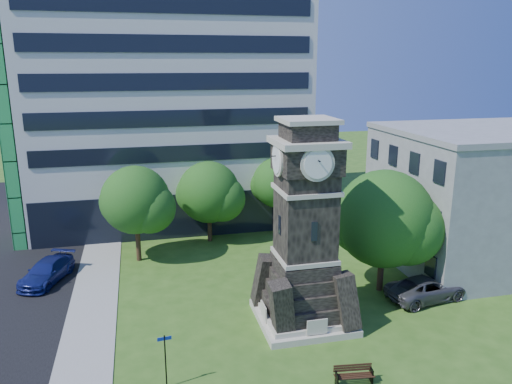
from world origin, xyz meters
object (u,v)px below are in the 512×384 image
object	(u,v)px
car_street_north	(47,271)
street_sign	(165,355)
clock_tower	(305,238)
park_bench	(354,374)
car_east_lot	(426,288)

from	to	relation	value
car_street_north	street_sign	distance (m)	16.01
clock_tower	car_street_north	bearing A→B (deg)	149.15
street_sign	park_bench	bearing A→B (deg)	-16.93
clock_tower	car_street_north	size ratio (longest dim) A/B	2.32
street_sign	clock_tower	bearing A→B (deg)	23.32
clock_tower	park_bench	bearing A→B (deg)	-86.22
clock_tower	car_street_north	world-z (taller)	clock_tower
clock_tower	street_sign	xyz separation A→B (m)	(-8.44, -4.59, -3.54)
clock_tower	car_east_lot	distance (m)	9.94
car_street_north	park_bench	bearing A→B (deg)	-22.93
park_bench	street_sign	xyz separation A→B (m)	(-8.86, 1.84, 1.22)
clock_tower	car_east_lot	xyz separation A→B (m)	(8.82, 0.78, -4.51)
street_sign	car_street_north	bearing A→B (deg)	112.77
car_east_lot	street_sign	xyz separation A→B (m)	(-17.26, -5.37, 0.98)
clock_tower	park_bench	size ratio (longest dim) A/B	6.40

